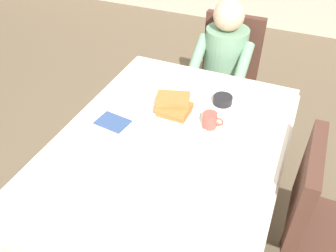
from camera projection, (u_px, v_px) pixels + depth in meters
name	position (u px, v px, depth m)	size (l,w,h in m)	color
ground_plane	(168.00, 229.00, 2.23)	(14.00, 14.00, 0.00)	brown
dining_table_main	(168.00, 155.00, 1.82)	(1.12, 1.52, 0.74)	silver
chair_diner	(227.00, 70.00, 2.72)	(0.44, 0.45, 0.93)	#4C2D23
diner_person	(223.00, 63.00, 2.52)	(0.40, 0.43, 1.12)	gray
chair_right_side	(318.00, 218.00, 1.66)	(0.45, 0.44, 0.93)	#4C2D23
plate_breakfast	(174.00, 114.00, 1.92)	(0.28, 0.28, 0.02)	white
breakfast_stack	(174.00, 106.00, 1.89)	(0.21, 0.19, 0.10)	#A36B33
cup_coffee	(210.00, 120.00, 1.83)	(0.11, 0.08, 0.08)	#B24C42
bowl_butter	(223.00, 100.00, 2.01)	(0.11, 0.11, 0.04)	black
syrup_pitcher	(139.00, 87.00, 2.09)	(0.08, 0.08, 0.07)	silver
fork_left_of_plate	(142.00, 109.00, 1.97)	(0.18, 0.01, 0.01)	silver
knife_right_of_plate	(206.00, 126.00, 1.86)	(0.20, 0.01, 0.01)	silver
spoon_near_edge	(145.00, 153.00, 1.70)	(0.15, 0.01, 0.01)	silver
napkin_folded	(113.00, 122.00, 1.88)	(0.17, 0.12, 0.01)	#334C7F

